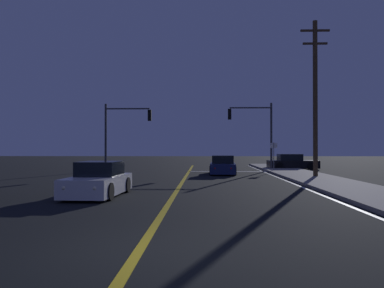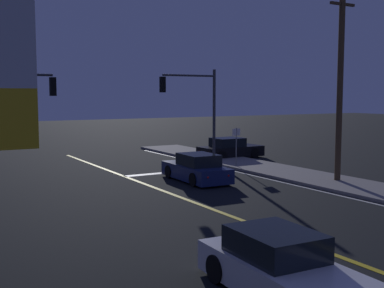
# 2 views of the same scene
# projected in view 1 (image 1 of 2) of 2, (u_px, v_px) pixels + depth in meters

# --- Properties ---
(ground_plane) EXTENTS (160.00, 160.00, 0.00)m
(ground_plane) POSITION_uv_depth(u_px,v_px,m) (138.00, 252.00, 6.92)
(ground_plane) COLOR black
(sidewalk_right) EXTENTS (3.20, 45.18, 0.15)m
(sidewalk_right) POSITION_uv_depth(u_px,v_px,m) (334.00, 184.00, 19.23)
(sidewalk_right) COLOR gray
(sidewalk_right) RESTS_ON ground
(lane_line_center) EXTENTS (0.20, 42.67, 0.01)m
(lane_line_center) POSITION_uv_depth(u_px,v_px,m) (181.00, 185.00, 19.47)
(lane_line_center) COLOR gold
(lane_line_center) RESTS_ON ground
(lane_line_edge_right) EXTENTS (0.16, 42.67, 0.01)m
(lane_line_edge_right) POSITION_uv_depth(u_px,v_px,m) (297.00, 185.00, 19.29)
(lane_line_edge_right) COLOR silver
(lane_line_edge_right) RESTS_ON ground
(stop_bar) EXTENTS (6.10, 0.50, 0.01)m
(stop_bar) POSITION_uv_depth(u_px,v_px,m) (228.00, 172.00, 30.42)
(stop_bar) COLOR silver
(stop_bar) RESTS_ON ground
(car_parked_curb_black) EXTENTS (4.32, 2.02, 1.34)m
(car_parked_curb_black) POSITION_uv_depth(u_px,v_px,m) (292.00, 163.00, 33.71)
(car_parked_curb_black) COLOR black
(car_parked_curb_black) RESTS_ON ground
(car_far_approaching_white) EXTENTS (1.95, 4.21, 1.34)m
(car_far_approaching_white) POSITION_uv_depth(u_px,v_px,m) (99.00, 181.00, 15.05)
(car_far_approaching_white) COLOR silver
(car_far_approaching_white) RESTS_ON ground
(car_lead_oncoming_navy) EXTENTS (1.96, 4.34, 1.34)m
(car_lead_oncoming_navy) POSITION_uv_depth(u_px,v_px,m) (223.00, 166.00, 27.49)
(car_lead_oncoming_navy) COLOR navy
(car_lead_oncoming_navy) RESTS_ON ground
(traffic_signal_near_right) EXTENTS (3.76, 0.28, 5.69)m
(traffic_signal_near_right) POSITION_uv_depth(u_px,v_px,m) (255.00, 125.00, 32.68)
(traffic_signal_near_right) COLOR #38383D
(traffic_signal_near_right) RESTS_ON ground
(traffic_signal_far_left) EXTENTS (3.86, 0.28, 5.50)m
(traffic_signal_far_left) POSITION_uv_depth(u_px,v_px,m) (123.00, 126.00, 31.62)
(traffic_signal_far_left) COLOR #38383D
(traffic_signal_far_left) RESTS_ON ground
(utility_pole_right) EXTENTS (1.77, 0.28, 9.67)m
(utility_pole_right) POSITION_uv_depth(u_px,v_px,m) (315.00, 96.00, 23.55)
(utility_pole_right) COLOR #4C3823
(utility_pole_right) RESTS_ON ground
(street_sign_corner) EXTENTS (0.56, 0.09, 2.31)m
(street_sign_corner) POSITION_uv_depth(u_px,v_px,m) (274.00, 152.00, 29.83)
(street_sign_corner) COLOR slate
(street_sign_corner) RESTS_ON ground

